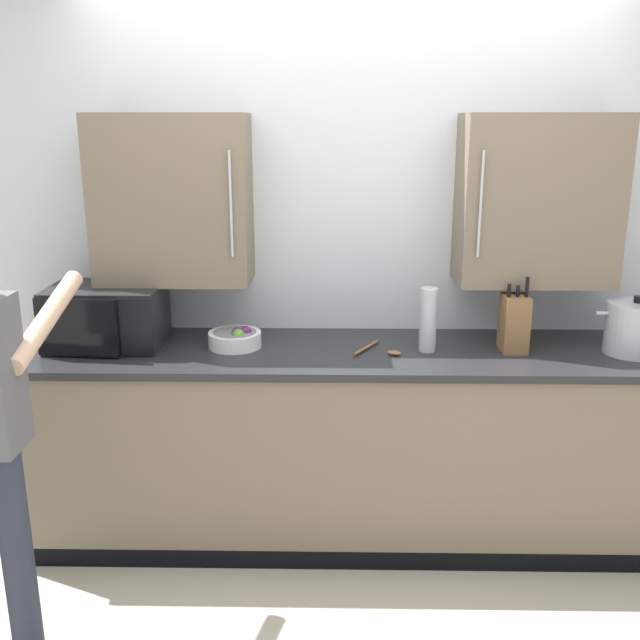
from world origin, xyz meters
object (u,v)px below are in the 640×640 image
Objects in this scene: stock_pot at (634,328)px; microwave_oven at (102,316)px; knife_block at (514,323)px; thermos_flask at (428,320)px; wooden_spoon at (380,350)px; fruit_bowl at (236,338)px.

microwave_oven is at bearing 178.23° from stock_pot.
microwave_oven is 1.44× the size of stock_pot.
microwave_oven is at bearing 178.71° from knife_block.
thermos_flask is (1.48, -0.06, 0.01)m from microwave_oven.
fruit_bowl is at bearing 174.27° from wooden_spoon.
knife_block is at bearing 2.19° from thermos_flask.
stock_pot is at bearing -3.47° from knife_block.
thermos_flask is at bearing -2.20° from microwave_oven.
wooden_spoon is 0.61m from knife_block.
wooden_spoon is 0.25m from thermos_flask.
microwave_oven reaches higher than fruit_bowl.
thermos_flask is at bearing -2.66° from fruit_bowl.
stock_pot is at bearing -1.07° from thermos_flask.
thermos_flask is at bearing -177.81° from knife_block.
microwave_oven is 0.62m from fruit_bowl.
wooden_spoon is 0.63× the size of stock_pot.
knife_block reaches higher than fruit_bowl.
microwave_oven is at bearing 178.46° from fruit_bowl.
knife_block is 1.42× the size of fruit_bowl.
fruit_bowl is (-1.77, 0.06, -0.07)m from stock_pot.
fruit_bowl is at bearing -1.54° from microwave_oven.
knife_block reaches higher than stock_pot.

